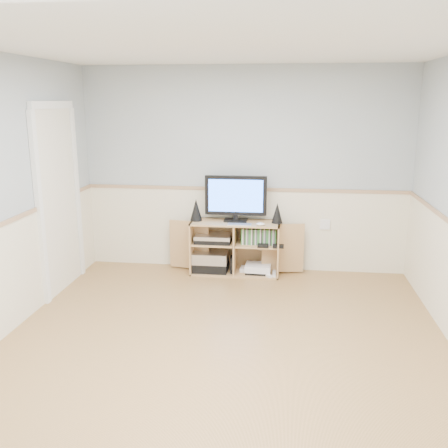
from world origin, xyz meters
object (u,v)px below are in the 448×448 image
Objects in this scene: keyboard at (240,225)px; game_consoles at (257,269)px; monitor at (236,197)px; media_cabinet at (236,246)px.

game_consoles is at bearing 32.39° from keyboard.
monitor is at bearing 110.97° from keyboard.
monitor reaches higher than game_consoles.
monitor is 0.93m from game_consoles.
keyboard is 0.62× the size of game_consoles.
keyboard is (0.07, -0.19, -0.30)m from monitor.
keyboard is at bearing -148.94° from game_consoles.
monitor is 0.36m from keyboard.
media_cabinet is 5.97× the size of keyboard.
keyboard is at bearing -70.35° from monitor.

